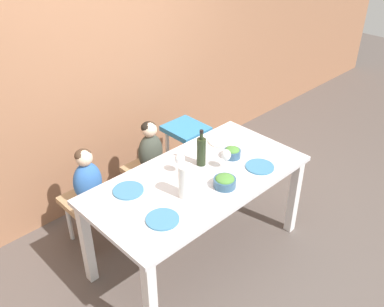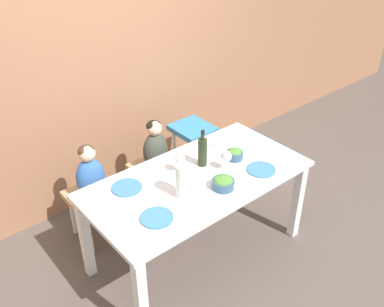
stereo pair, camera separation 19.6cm
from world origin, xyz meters
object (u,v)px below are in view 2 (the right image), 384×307
object	(u,v)px
person_child_left	(90,172)
dinner_plate_back_right	(225,142)
salad_bowl_large	(223,183)
dinner_plate_front_right	(261,169)
chair_far_center	(157,173)
wine_bottle	(202,151)
wine_glass_near	(227,157)
paper_towel_roll	(183,181)
chair_far_left	(94,201)
chair_right_highchair	(193,140)
salad_bowl_small	(235,154)
wine_glass_far	(180,159)
dinner_plate_back_left	(127,188)
dinner_plate_front_left	(157,218)
person_child_center	(155,146)

from	to	relation	value
person_child_left	dinner_plate_back_right	world-z (taller)	person_child_left
salad_bowl_large	dinner_plate_front_right	size ratio (longest dim) A/B	0.74
chair_far_center	dinner_plate_front_right	distance (m)	1.10
wine_bottle	wine_glass_near	size ratio (longest dim) A/B	1.86
paper_towel_roll	chair_far_left	bearing A→B (deg)	109.79
chair_right_highchair	salad_bowl_large	world-z (taller)	salad_bowl_large
chair_far_center	salad_bowl_small	world-z (taller)	salad_bowl_small
wine_bottle	dinner_plate_front_right	xyz separation A→B (m)	(0.30, -0.35, -0.12)
chair_far_left	wine_glass_near	world-z (taller)	wine_glass_near
wine_glass_far	salad_bowl_small	size ratio (longest dim) A/B	1.22
person_child_left	salad_bowl_large	xyz separation A→B (m)	(0.58, -0.95, 0.15)
chair_far_left	chair_far_center	xyz separation A→B (m)	(0.65, 0.00, 0.00)
chair_right_highchair	wine_glass_far	bearing A→B (deg)	-136.28
dinner_plate_back_left	dinner_plate_front_left	bearing A→B (deg)	-93.96
wine_glass_near	salad_bowl_large	xyz separation A→B (m)	(-0.18, -0.16, -0.07)
chair_far_center	dinner_plate_back_right	distance (m)	0.75
chair_far_left	salad_bowl_large	size ratio (longest dim) A/B	2.67
paper_towel_roll	wine_glass_near	size ratio (longest dim) A/B	1.54
person_child_left	person_child_center	size ratio (longest dim) A/B	1.00
chair_far_left	paper_towel_roll	world-z (taller)	paper_towel_roll
wine_glass_near	dinner_plate_back_right	size ratio (longest dim) A/B	0.74
dinner_plate_back_left	wine_glass_far	bearing A→B (deg)	-11.16
chair_far_center	wine_glass_near	distance (m)	0.95
wine_glass_near	dinner_plate_back_left	distance (m)	0.78
chair_far_left	person_child_center	bearing A→B (deg)	0.06
paper_towel_roll	dinner_plate_back_left	world-z (taller)	paper_towel_roll
chair_far_center	person_child_left	distance (m)	0.71
chair_right_highchair	wine_bottle	size ratio (longest dim) A/B	2.32
chair_far_left	salad_bowl_small	size ratio (longest dim) A/B	3.25
salad_bowl_large	salad_bowl_small	size ratio (longest dim) A/B	1.22
wine_bottle	wine_glass_near	distance (m)	0.19
salad_bowl_large	dinner_plate_back_left	xyz separation A→B (m)	(-0.54, 0.44, -0.04)
chair_far_center	salad_bowl_small	distance (m)	0.89
chair_far_left	dinner_plate_front_left	xyz separation A→B (m)	(0.01, -0.91, 0.41)
dinner_plate_back_left	dinner_plate_front_right	bearing A→B (deg)	-26.88
salad_bowl_large	dinner_plate_back_left	size ratio (longest dim) A/B	0.74
salad_bowl_large	dinner_plate_back_right	size ratio (longest dim) A/B	0.74
chair_right_highchair	salad_bowl_large	size ratio (longest dim) A/B	4.29
paper_towel_roll	chair_right_highchair	bearing A→B (deg)	46.63
person_child_center	wine_glass_near	world-z (taller)	wine_glass_near
salad_bowl_large	dinner_plate_front_left	xyz separation A→B (m)	(-0.57, 0.03, -0.04)
person_child_left	person_child_center	world-z (taller)	same
chair_right_highchair	wine_bottle	world-z (taller)	wine_bottle
wine_glass_near	salad_bowl_small	xyz separation A→B (m)	(0.16, 0.07, -0.07)
person_child_center	wine_glass_far	bearing A→B (deg)	-107.11
dinner_plate_front_left	dinner_plate_front_right	xyz separation A→B (m)	(0.95, -0.06, 0.00)
person_child_left	wine_bottle	world-z (taller)	wine_bottle
wine_glass_far	dinner_plate_front_left	world-z (taller)	wine_glass_far
chair_far_center	person_child_center	size ratio (longest dim) A/B	0.93
wine_bottle	salad_bowl_large	bearing A→B (deg)	-104.38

